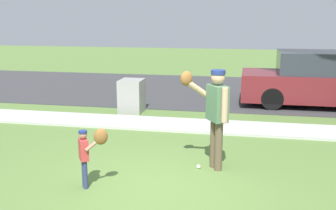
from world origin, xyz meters
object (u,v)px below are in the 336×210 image
object	(u,v)px
person_adult	(215,108)
parked_suv_maroon	(322,80)
utility_cabinet	(132,96)
baseball	(198,167)
person_child	(89,149)

from	to	relation	value
person_adult	parked_suv_maroon	xyz separation A→B (m)	(2.71, 5.76, -0.32)
utility_cabinet	parked_suv_maroon	distance (m)	5.68
baseball	utility_cabinet	xyz separation A→B (m)	(-2.39, 3.99, 0.43)
person_adult	baseball	distance (m)	1.11
person_adult	baseball	xyz separation A→B (m)	(-0.26, -0.07, -1.07)
person_adult	utility_cabinet	bearing A→B (deg)	-88.01
parked_suv_maroon	person_child	bearing A→B (deg)	-123.16
person_adult	utility_cabinet	world-z (taller)	person_adult
person_child	utility_cabinet	distance (m)	5.21
person_child	parked_suv_maroon	world-z (taller)	parked_suv_maroon
person_child	baseball	distance (m)	2.06
person_child	baseball	xyz separation A→B (m)	(1.59, 1.16, -0.62)
baseball	parked_suv_maroon	distance (m)	6.59
utility_cabinet	parked_suv_maroon	size ratio (longest dim) A/B	0.20
baseball	utility_cabinet	bearing A→B (deg)	120.96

